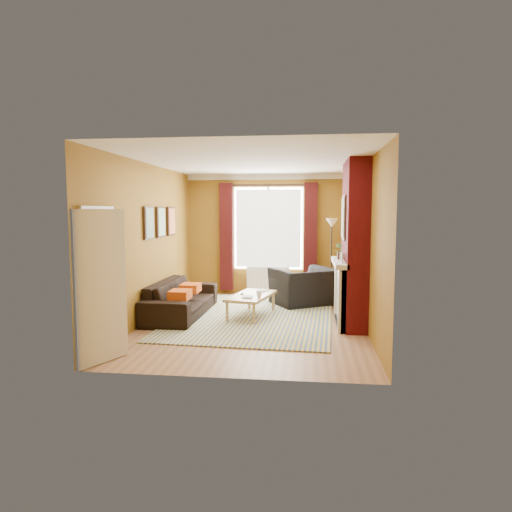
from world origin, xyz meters
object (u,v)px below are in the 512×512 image
Objects in this scene: sofa at (181,298)px; floor_lamp at (332,236)px; armchair at (303,287)px; coffee_table at (251,297)px; wicker_stool at (276,291)px.

floor_lamp reaches higher than sofa.
armchair is 1.50m from coffee_table.
sofa is 1.25× the size of floor_lamp.
floor_lamp reaches higher than coffee_table.
sofa reaches higher than wicker_stool.
armchair is (2.26, 1.22, 0.06)m from sofa.
coffee_table is (1.32, 0.06, 0.04)m from sofa.
sofa is 2.36m from wicker_stool.
floor_lamp is (0.59, 0.59, 1.03)m from armchair.
wicker_stool reaches higher than coffee_table.
floor_lamp reaches higher than armchair.
wicker_stool is (-0.60, 0.45, -0.17)m from armchair.
coffee_table is 2.55m from floor_lamp.
floor_lamp reaches higher than wicker_stool.
armchair is 1.32m from floor_lamp.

